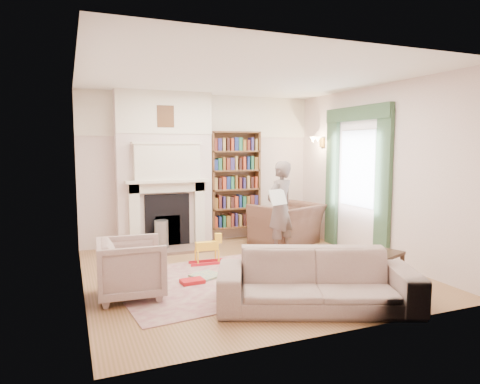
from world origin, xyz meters
name	(u,v)px	position (x,y,z in m)	size (l,w,h in m)	color
floor	(246,271)	(0.00, 0.00, 0.00)	(4.50, 4.50, 0.00)	brown
ceiling	(247,77)	(0.00, 0.00, 2.80)	(4.50, 4.50, 0.00)	white
wall_back	(201,169)	(0.00, 2.25, 1.40)	(4.50, 4.50, 0.00)	silver
wall_front	(339,192)	(0.00, -2.25, 1.40)	(4.50, 4.50, 0.00)	silver
wall_left	(79,181)	(-2.25, 0.00, 1.40)	(4.50, 4.50, 0.00)	silver
wall_right	(374,173)	(2.25, 0.00, 1.40)	(4.50, 4.50, 0.00)	silver
fireplace	(165,171)	(-0.75, 2.05, 1.39)	(1.70, 0.58, 2.80)	silver
bookcase	(235,180)	(0.65, 2.12, 1.18)	(1.00, 0.24, 1.85)	brown
window	(358,169)	(2.23, 0.40, 1.45)	(0.02, 0.90, 1.30)	silver
curtain_left	(383,187)	(2.20, -0.30, 1.20)	(0.07, 0.32, 2.40)	#314D33
curtain_right	(332,180)	(2.20, 1.10, 1.20)	(0.07, 0.32, 2.40)	#314D33
pelmet	(357,113)	(2.19, 0.40, 2.38)	(0.09, 1.70, 0.24)	#314D33
wall_sconce	(314,143)	(2.03, 1.50, 1.90)	(0.20, 0.24, 0.24)	gold
rug	(222,280)	(-0.48, -0.25, 0.01)	(2.79, 2.15, 0.01)	#B8AB8B
armchair_reading	(287,224)	(1.39, 1.35, 0.38)	(1.17, 1.02, 0.76)	#472D26
armchair_left	(131,268)	(-1.71, -0.45, 0.36)	(0.77, 0.79, 0.72)	#BBB39A
sofa	(317,280)	(0.19, -1.60, 0.32)	(2.22, 0.87, 0.65)	gray
man_reading	(280,208)	(0.94, 0.75, 0.79)	(0.58, 0.38, 1.59)	#60514C
newspaper	(278,197)	(0.79, 0.55, 1.00)	(0.38, 0.02, 0.26)	beige
coffee_table	(376,270)	(1.31, -1.26, 0.23)	(0.70, 0.45, 0.45)	#322211
paraffin_heater	(162,236)	(-0.90, 1.66, 0.28)	(0.24, 0.24, 0.55)	#97999E
rocking_horse	(207,249)	(-0.42, 0.57, 0.24)	(0.54, 0.22, 0.48)	yellow
board_game	(206,275)	(-0.63, -0.05, 0.03)	(0.36, 0.36, 0.03)	#E6C651
game_box_lid	(192,281)	(-0.89, -0.26, 0.04)	(0.31, 0.20, 0.05)	red
comic_annuals	(268,278)	(0.14, -0.45, 0.02)	(0.54, 0.66, 0.02)	red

